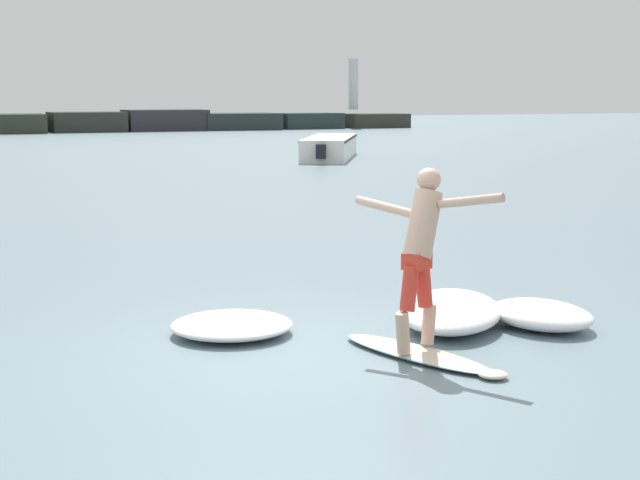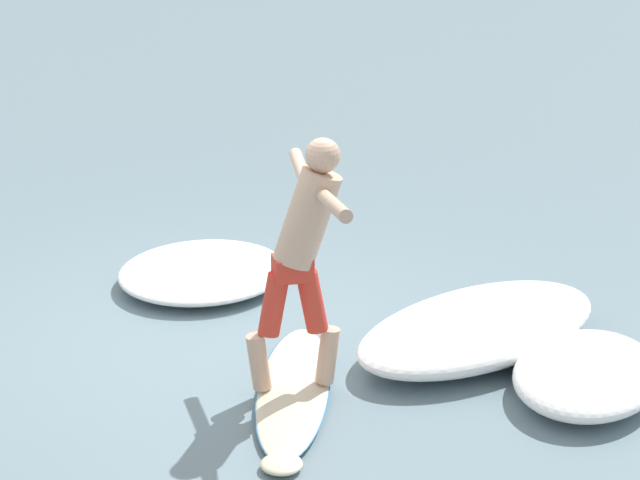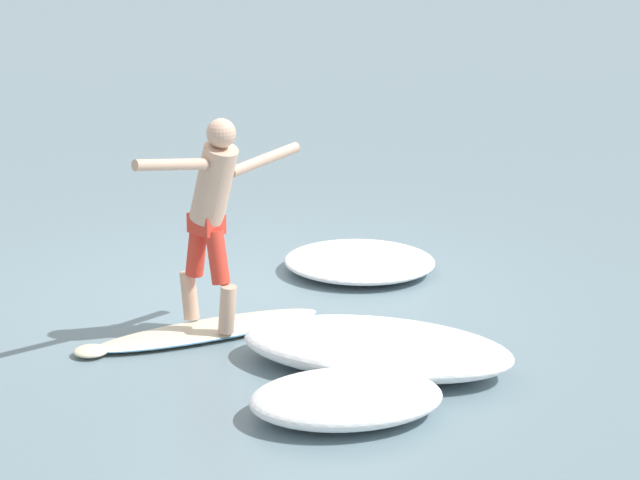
% 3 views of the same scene
% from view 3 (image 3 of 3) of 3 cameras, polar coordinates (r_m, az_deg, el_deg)
% --- Properties ---
extents(ground_plane, '(200.00, 200.00, 0.00)m').
position_cam_3_polar(ground_plane, '(13.51, -2.21, -2.07)').
color(ground_plane, slate).
extents(surfboard, '(0.98, 2.21, 0.22)m').
position_cam_3_polar(surfboard, '(12.52, -4.37, -3.43)').
color(surfboard, beige).
rests_on(surfboard, ground).
extents(surfer, '(0.92, 1.49, 1.77)m').
position_cam_3_polar(surfer, '(12.15, -4.06, 1.33)').
color(surfer, tan).
rests_on(surfer, surfboard).
extents(wave_foam_at_tail, '(2.13, 2.43, 0.32)m').
position_cam_3_polar(wave_foam_at_tail, '(11.77, 2.15, -4.09)').
color(wave_foam_at_tail, white).
rests_on(wave_foam_at_tail, ground).
extents(wave_foam_at_nose, '(1.07, 1.44, 0.28)m').
position_cam_3_polar(wave_foam_at_nose, '(10.87, 0.97, -5.99)').
color(wave_foam_at_nose, white).
rests_on(wave_foam_at_nose, ground).
extents(wave_foam_beside, '(1.84, 1.88, 0.21)m').
position_cam_3_polar(wave_foam_beside, '(14.10, 1.50, -0.82)').
color(wave_foam_beside, white).
rests_on(wave_foam_beside, ground).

